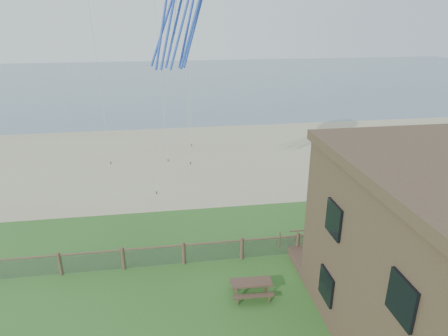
{
  "coord_description": "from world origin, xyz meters",
  "views": [
    {
      "loc": [
        -0.58,
        -11.37,
        11.97
      ],
      "look_at": [
        2.37,
        8.0,
        4.35
      ],
      "focal_mm": 32.0,
      "sensor_mm": 36.0,
      "label": 1
    }
  ],
  "objects": [
    {
      "name": "sand_beach",
      "position": [
        0.0,
        22.0,
        0.0
      ],
      "size": [
        72.0,
        20.0,
        0.02
      ],
      "primitive_type": "cube",
      "color": "tan",
      "rests_on": "ground"
    },
    {
      "name": "ocean",
      "position": [
        0.0,
        66.0,
        0.0
      ],
      "size": [
        160.0,
        68.0,
        0.02
      ],
      "primitive_type": "cube",
      "color": "slate",
      "rests_on": "ground"
    },
    {
      "name": "chainlink_fence",
      "position": [
        0.0,
        6.0,
        0.55
      ],
      "size": [
        36.2,
        0.2,
        1.25
      ],
      "primitive_type": null,
      "color": "#4E3B2C",
      "rests_on": "ground"
    },
    {
      "name": "motel_deck",
      "position": [
        13.0,
        5.0,
        0.25
      ],
      "size": [
        15.0,
        2.0,
        0.5
      ],
      "primitive_type": "cube",
      "color": "brown",
      "rests_on": "ground"
    },
    {
      "name": "picnic_table",
      "position": [
        2.86,
        3.07,
        0.38
      ],
      "size": [
        1.86,
        1.43,
        0.77
      ],
      "primitive_type": null,
      "rotation": [
        0.0,
        0.0,
        -0.03
      ],
      "color": "brown",
      "rests_on": "ground"
    }
  ]
}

